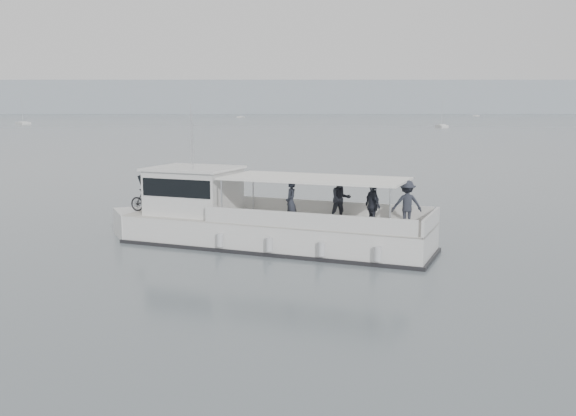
{
  "coord_description": "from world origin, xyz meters",
  "views": [
    {
      "loc": [
        5.46,
        -22.69,
        5.59
      ],
      "look_at": [
        5.48,
        2.67,
        1.6
      ],
      "focal_mm": 40.0,
      "sensor_mm": 36.0,
      "label": 1
    }
  ],
  "objects": [
    {
      "name": "tour_boat",
      "position": [
        3.83,
        3.14,
        0.98
      ],
      "size": [
        13.85,
        7.95,
        5.97
      ],
      "rotation": [
        0.0,
        0.0,
        -0.38
      ],
      "color": "silver",
      "rests_on": "ground"
    },
    {
      "name": "ground",
      "position": [
        0.0,
        0.0,
        0.0
      ],
      "size": [
        1400.0,
        1400.0,
        0.0
      ],
      "primitive_type": "plane",
      "color": "slate",
      "rests_on": "ground"
    },
    {
      "name": "moored_fleet",
      "position": [
        -14.51,
        207.24,
        0.36
      ],
      "size": [
        415.67,
        338.02,
        10.58
      ],
      "color": "silver",
      "rests_on": "ground"
    },
    {
      "name": "headland",
      "position": [
        0.0,
        560.0,
        14.0
      ],
      "size": [
        1400.0,
        90.0,
        28.0
      ],
      "primitive_type": "cube",
      "color": "#939EA8",
      "rests_on": "ground"
    }
  ]
}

